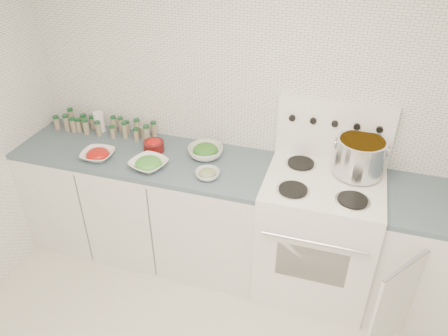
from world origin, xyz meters
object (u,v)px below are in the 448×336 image
stove (317,232)px  stock_pot (360,155)px  bowl_tomato (98,154)px  bowl_snowpea (148,164)px

stove → stock_pot: size_ratio=4.05×
stove → stock_pot: 0.62m
stock_pot → bowl_tomato: (-1.76, -0.28, -0.15)m
stock_pot → bowl_tomato: 1.78m
stove → bowl_tomato: size_ratio=5.75×
stove → stock_pot: stove is taller
stove → bowl_snowpea: bearing=-172.4°
stove → bowl_snowpea: stove is taller
stock_pot → bowl_tomato: bearing=-170.9°
stove → bowl_tomato: bearing=-174.7°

